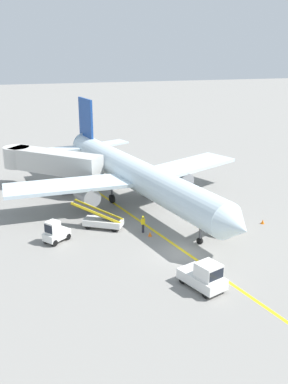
# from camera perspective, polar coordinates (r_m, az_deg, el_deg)

# --- Properties ---
(ground_plane) EXTENTS (300.00, 300.00, 0.00)m
(ground_plane) POSITION_cam_1_polar(r_m,az_deg,el_deg) (39.79, 4.67, -7.61)
(ground_plane) COLOR gray
(taxi_line_yellow) EXTENTS (23.07, 76.77, 0.01)m
(taxi_line_yellow) POSITION_cam_1_polar(r_m,az_deg,el_deg) (43.84, 1.32, -4.92)
(taxi_line_yellow) COLOR yellow
(taxi_line_yellow) RESTS_ON ground
(airliner) EXTENTS (27.77, 34.65, 10.10)m
(airliner) POSITION_cam_1_polar(r_m,az_deg,el_deg) (49.84, -1.10, 2.27)
(airliner) COLOR silver
(airliner) RESTS_ON ground
(jet_bridge) EXTENTS (11.51, 9.98, 4.85)m
(jet_bridge) POSITION_cam_1_polar(r_m,az_deg,el_deg) (55.79, -12.27, 3.80)
(jet_bridge) COLOR beige
(jet_bridge) RESTS_ON ground
(pushback_tug) EXTENTS (3.18, 4.06, 2.20)m
(pushback_tug) POSITION_cam_1_polar(r_m,az_deg,el_deg) (34.35, 7.55, -10.45)
(pushback_tug) COLOR silver
(pushback_tug) RESTS_ON ground
(baggage_tug_near_wing) EXTENTS (2.66, 2.56, 2.10)m
(baggage_tug_near_wing) POSITION_cam_1_polar(r_m,az_deg,el_deg) (42.03, -11.07, -5.01)
(baggage_tug_near_wing) COLOR silver
(baggage_tug_near_wing) RESTS_ON ground
(belt_loader_forward_hold) EXTENTS (4.44, 4.39, 2.59)m
(belt_loader_forward_hold) POSITION_cam_1_polar(r_m,az_deg,el_deg) (44.34, 9.77, -3.83)
(belt_loader_forward_hold) COLOR silver
(belt_loader_forward_hold) RESTS_ON ground
(belt_loader_aft_hold) EXTENTS (5.02, 3.40, 2.59)m
(belt_loader_aft_hold) POSITION_cam_1_polar(r_m,az_deg,el_deg) (44.43, -5.30, -3.57)
(belt_loader_aft_hold) COLOR silver
(belt_loader_aft_hold) RESTS_ON ground
(ground_crew_marshaller) EXTENTS (0.36, 0.24, 1.70)m
(ground_crew_marshaller) POSITION_cam_1_polar(r_m,az_deg,el_deg) (43.19, -0.13, -3.98)
(ground_crew_marshaller) COLOR #26262D
(ground_crew_marshaller) RESTS_ON ground
(safety_cone_nose_left) EXTENTS (0.36, 0.36, 0.44)m
(safety_cone_nose_left) POSITION_cam_1_polar(r_m,az_deg,el_deg) (42.68, 0.76, -5.29)
(safety_cone_nose_left) COLOR orange
(safety_cone_nose_left) RESTS_ON ground
(safety_cone_nose_right) EXTENTS (0.36, 0.36, 0.44)m
(safety_cone_nose_right) POSITION_cam_1_polar(r_m,az_deg,el_deg) (46.92, 14.66, -3.62)
(safety_cone_nose_right) COLOR orange
(safety_cone_nose_right) RESTS_ON ground
(safety_cone_wingtip_left) EXTENTS (0.36, 0.36, 0.44)m
(safety_cone_wingtip_left) POSITION_cam_1_polar(r_m,az_deg,el_deg) (57.13, 4.21, 1.08)
(safety_cone_wingtip_left) COLOR orange
(safety_cone_wingtip_left) RESTS_ON ground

